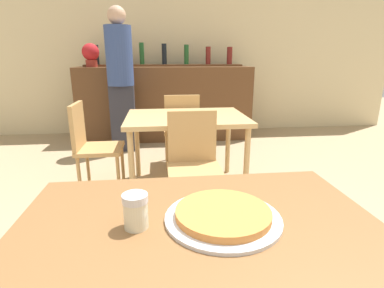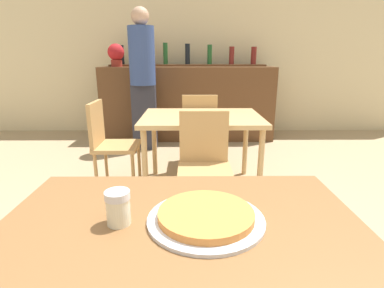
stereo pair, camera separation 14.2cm
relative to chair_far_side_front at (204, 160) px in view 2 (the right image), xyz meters
name	(u,v)px [view 2 (the right image)]	position (x,y,z in m)	size (l,w,h in m)	color
wall_back	(188,47)	(-0.14, 3.00, 0.91)	(8.00, 0.05, 2.80)	beige
dining_table_near	(181,248)	(-0.14, -1.33, 0.17)	(1.15, 0.78, 0.75)	brown
dining_table_far	(201,124)	(0.00, 0.59, 0.15)	(1.10, 0.83, 0.72)	tan
bar_counter	(188,103)	(-0.14, 2.50, 0.06)	(2.60, 0.56, 1.10)	brown
bar_back_shelf	(187,61)	(-0.15, 2.64, 0.69)	(2.39, 0.24, 0.35)	brown
chair_far_side_front	(204,160)	(0.00, 0.00, 0.00)	(0.40, 0.40, 0.85)	tan
chair_far_side_back	(199,126)	(0.00, 1.17, 0.00)	(0.40, 0.40, 0.85)	tan
chair_far_side_left	(109,140)	(-0.88, 0.59, 0.00)	(0.40, 0.40, 0.85)	tan
pizza_tray	(206,216)	(-0.06, -1.31, 0.27)	(0.37, 0.37, 0.04)	silver
cheese_shaker	(118,207)	(-0.33, -1.32, 0.31)	(0.08, 0.08, 0.11)	beige
person_standing	(143,75)	(-0.73, 1.92, 0.52)	(0.34, 0.34, 1.85)	#2D2D38
potted_plant	(116,54)	(-1.19, 2.45, 0.79)	(0.24, 0.24, 0.33)	maroon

